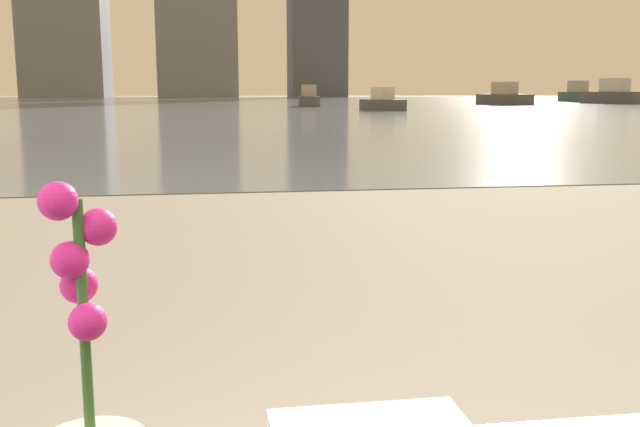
{
  "coord_description": "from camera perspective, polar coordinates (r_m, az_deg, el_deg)",
  "views": [
    {
      "loc": [
        -0.27,
        0.07,
        0.98
      ],
      "look_at": [
        0.09,
        2.33,
        0.59
      ],
      "focal_mm": 40.0,
      "sensor_mm": 36.0,
      "label": 1
    }
  ],
  "objects": [
    {
      "name": "harbor_boat_3",
      "position": [
        46.62,
        -0.9,
        9.17
      ],
      "size": [
        1.65,
        3.81,
        1.39
      ],
      "color": "#4C4C51",
      "rests_on": "harbor_water"
    },
    {
      "name": "harbor_boat_0",
      "position": [
        71.59,
        19.89,
        8.96
      ],
      "size": [
        2.35,
        5.32,
        1.93
      ],
      "color": "#335647",
      "rests_on": "harbor_water"
    },
    {
      "name": "harbor_boat_5",
      "position": [
        61.99,
        22.47,
        8.78
      ],
      "size": [
        3.43,
        5.59,
        1.98
      ],
      "color": "#4C4C51",
      "rests_on": "harbor_water"
    },
    {
      "name": "harbor_water",
      "position": [
        61.94,
        -8.77,
        8.75
      ],
      "size": [
        180.0,
        110.0,
        0.01
      ],
      "color": "slate",
      "rests_on": "ground_plane"
    },
    {
      "name": "harbor_boat_4",
      "position": [
        53.68,
        14.53,
        9.03
      ],
      "size": [
        2.95,
        4.59,
        1.63
      ],
      "color": "#4C4C51",
      "rests_on": "harbor_water"
    },
    {
      "name": "harbor_boat_1",
      "position": [
        37.31,
        5.01,
        8.87
      ],
      "size": [
        1.86,
        3.3,
        1.17
      ],
      "color": "#4C4C51",
      "rests_on": "harbor_water"
    }
  ]
}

